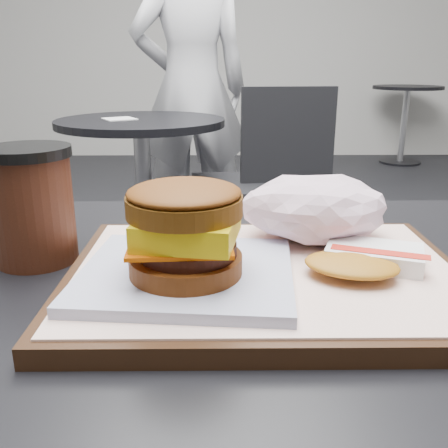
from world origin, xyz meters
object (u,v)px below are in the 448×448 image
customer_table (242,433)px  crumpled_wrapper (315,208)px  hash_brown (364,259)px  neighbor_chair (258,175)px  breakfast_sandwich (186,241)px  neighbor_table (143,166)px  serving_tray (265,277)px  coffee_cup (32,202)px  patron (191,89)px

customer_table → crumpled_wrapper: bearing=41.1°
customer_table → hash_brown: 0.24m
hash_brown → neighbor_chair: bearing=88.9°
crumpled_wrapper → breakfast_sandwich: bearing=-139.8°
customer_table → neighbor_chair: bearing=85.0°
customer_table → neighbor_table: 1.69m
serving_tray → coffee_cup: 0.26m
customer_table → breakfast_sandwich: breakfast_sandwich is taller
hash_brown → coffee_cup: size_ratio=1.05×
customer_table → neighbor_chair: (0.14, 1.66, -0.07)m
crumpled_wrapper → serving_tray: bearing=-126.8°
hash_brown → coffee_cup: (-0.34, 0.08, 0.04)m
coffee_cup → neighbor_chair: size_ratio=0.14×
hash_brown → neighbor_table: hash_brown is taller
neighbor_table → breakfast_sandwich: bearing=-80.1°
patron → coffee_cup: bearing=76.2°
patron → hash_brown: bearing=84.9°
customer_table → hash_brown: size_ratio=6.07×
breakfast_sandwich → patron: (-0.11, 2.26, 0.01)m
breakfast_sandwich → neighbor_table: breakfast_sandwich is taller
serving_tray → neighbor_chair: (0.12, 1.67, -0.27)m
hash_brown → neighbor_chair: size_ratio=0.15×
customer_table → serving_tray: bearing=-27.8°
serving_tray → neighbor_table: 1.72m
breakfast_sandwich → patron: size_ratio=0.12×
customer_table → coffee_cup: size_ratio=6.36×
serving_tray → patron: patron is taller
neighbor_table → patron: patron is taller
serving_tray → hash_brown: hash_brown is taller
serving_tray → breakfast_sandwich: 0.09m
breakfast_sandwich → crumpled_wrapper: breakfast_sandwich is taller
customer_table → serving_tray: serving_tray is taller
breakfast_sandwich → patron: patron is taller
serving_tray → breakfast_sandwich: breakfast_sandwich is taller
neighbor_table → neighbor_chair: neighbor_chair is taller
serving_tray → hash_brown: size_ratio=2.88×
neighbor_table → crumpled_wrapper: bearing=-74.7°
neighbor_table → patron: 0.66m
hash_brown → neighbor_table: size_ratio=0.18×
serving_tray → breakfast_sandwich: (-0.07, -0.03, 0.05)m
neighbor_table → coffee_cup: bearing=-85.5°
crumpled_wrapper → coffee_cup: 0.31m
coffee_cup → hash_brown: bearing=-12.8°
coffee_cup → neighbor_chair: bearing=77.0°
coffee_cup → breakfast_sandwich: bearing=-30.9°
crumpled_wrapper → patron: bearing=96.6°
neighbor_table → neighbor_chair: bearing=0.7°
customer_table → crumpled_wrapper: size_ratio=5.02×
customer_table → patron: patron is taller
customer_table → serving_tray: 0.20m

